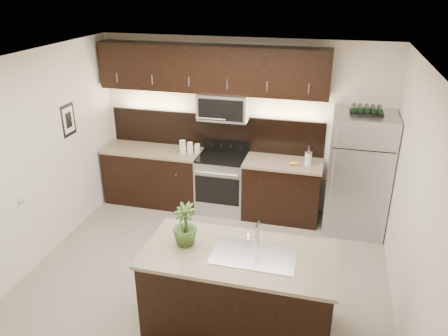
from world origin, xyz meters
name	(u,v)px	position (x,y,z in m)	size (l,w,h in m)	color
ground	(208,273)	(0.00, 0.00, 0.00)	(4.50, 4.50, 0.00)	gray
room_walls	(195,151)	(-0.11, -0.04, 1.70)	(4.52, 4.02, 2.71)	silver
counter_run	(210,182)	(-0.46, 1.69, 0.47)	(3.51, 0.65, 0.94)	black
upper_fixtures	(213,76)	(-0.43, 1.84, 2.14)	(3.49, 0.40, 1.66)	black
island	(239,291)	(0.58, -0.80, 0.47)	(1.96, 0.96, 0.94)	black
sink_faucet	(254,254)	(0.73, -0.79, 0.96)	(0.84, 0.50, 0.28)	silver
refrigerator	(358,173)	(1.80, 1.63, 0.90)	(0.86, 0.78, 1.79)	#B2B2B7
wine_rack	(367,110)	(1.80, 1.63, 1.84)	(0.44, 0.27, 0.10)	black
plant	(185,225)	(0.00, -0.77, 1.17)	(0.26, 0.26, 0.46)	#335321
canisters	(188,148)	(-0.79, 1.67, 1.03)	(0.31, 0.16, 0.21)	silver
french_press	(308,158)	(1.07, 1.64, 1.05)	(0.10, 0.10, 0.30)	silver
bananas	(291,163)	(0.83, 1.61, 0.96)	(0.16, 0.12, 0.05)	gold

